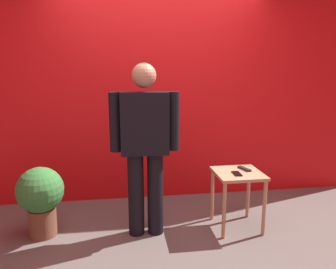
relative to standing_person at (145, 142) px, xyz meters
name	(u,v)px	position (x,y,z in m)	size (l,w,h in m)	color
ground_plane	(175,245)	(0.25, -0.28, -0.92)	(12.00, 12.00, 0.00)	#59544F
back_wall_red	(159,75)	(0.25, 0.97, 0.60)	(5.40, 0.12, 3.05)	red
standing_person	(145,142)	(0.00, 0.00, 0.00)	(0.65, 0.25, 1.65)	black
side_table	(238,182)	(0.93, -0.01, -0.44)	(0.46, 0.46, 0.59)	tan
cell_phone	(237,174)	(0.89, -0.07, -0.33)	(0.07, 0.14, 0.01)	black
tv_remote	(244,169)	(1.01, 0.05, -0.32)	(0.04, 0.17, 0.02)	black
potted_plant	(41,196)	(-1.00, 0.10, -0.52)	(0.44, 0.44, 0.69)	brown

